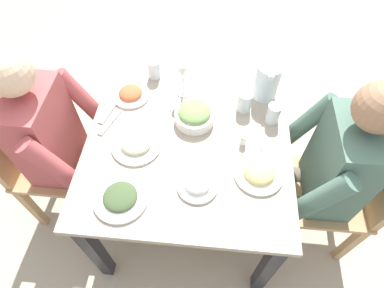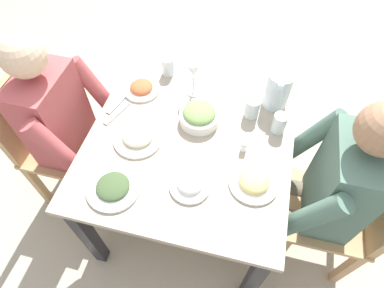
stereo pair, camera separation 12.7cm
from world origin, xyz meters
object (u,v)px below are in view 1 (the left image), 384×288
object	(u,v)px
plate_beans	(136,144)
chair_far	(39,156)
diner_near	(315,170)
water_pitcher	(267,81)
diner_far	(68,143)
chair_near	(348,189)
wine_glass	(183,72)
dining_table	(188,156)
salt_shaker	(243,140)
plate_dolmas	(120,197)
water_glass_near_left	(273,114)
water_glass_far_right	(154,69)
plate_rice_curry	(131,94)
salad_bowl	(194,115)
water_glass_by_pitcher	(245,102)
plate_fries	(259,173)
plate_yoghurt	(197,184)

from	to	relation	value
plate_beans	chair_far	bearing A→B (deg)	86.06
diner_near	water_pitcher	distance (m)	0.48
diner_far	chair_near	bearing A→B (deg)	-91.96
plate_beans	wine_glass	bearing A→B (deg)	-26.28
dining_table	salt_shaker	xyz separation A→B (m)	(0.02, -0.25, 0.14)
plate_dolmas	water_glass_near_left	xyz separation A→B (m)	(0.48, -0.63, 0.04)
water_glass_far_right	salt_shaker	size ratio (longest dim) A/B	1.83
chair_far	plate_rice_curry	xyz separation A→B (m)	(0.27, -0.47, 0.24)
chair_near	plate_dolmas	distance (m)	1.09
diner_near	salad_bowl	bearing A→B (deg)	72.36
water_glass_far_right	diner_far	bearing A→B (deg)	139.03
diner_near	plate_dolmas	world-z (taller)	diner_near
wine_glass	salt_shaker	xyz separation A→B (m)	(-0.29, -0.30, -0.11)
water_glass_near_left	plate_rice_curry	bearing A→B (deg)	82.15
diner_far	water_glass_near_left	bearing A→B (deg)	-80.09
water_glass_by_pitcher	wine_glass	world-z (taller)	wine_glass
plate_dolmas	salad_bowl	bearing A→B (deg)	-30.55
diner_near	water_glass_by_pitcher	world-z (taller)	diner_near
salad_bowl	plate_fries	world-z (taller)	salad_bowl
chair_near	water_pitcher	distance (m)	0.66
chair_near	plate_rice_curry	size ratio (longest dim) A/B	4.61
water_glass_far_right	water_glass_by_pitcher	world-z (taller)	water_glass_by_pitcher
plate_rice_curry	salt_shaker	distance (m)	0.62
salt_shaker	plate_fries	bearing A→B (deg)	-157.56
plate_dolmas	water_pitcher	bearing A→B (deg)	-42.87
plate_yoghurt	diner_far	bearing A→B (deg)	71.39
diner_far	plate_yoghurt	distance (m)	0.69
plate_rice_curry	salt_shaker	xyz separation A→B (m)	(-0.25, -0.57, 0.01)
dining_table	wine_glass	distance (m)	0.41
plate_yoghurt	salt_shaker	bearing A→B (deg)	-38.11
salad_bowl	water_glass_by_pitcher	distance (m)	0.25
salad_bowl	plate_beans	bearing A→B (deg)	124.88
wine_glass	diner_far	bearing A→B (deg)	120.56
water_glass_far_right	wine_glass	xyz separation A→B (m)	(-0.11, -0.17, 0.09)
water_pitcher	plate_rice_curry	world-z (taller)	water_pitcher
water_glass_far_right	diner_near	bearing A→B (deg)	-120.15
water_glass_by_pitcher	water_glass_near_left	bearing A→B (deg)	-114.86
dining_table	diner_near	bearing A→B (deg)	-94.78
chair_near	salad_bowl	world-z (taller)	chair_near
chair_far	plate_beans	world-z (taller)	chair_far
dining_table	plate_fries	xyz separation A→B (m)	(-0.14, -0.32, 0.13)
plate_fries	salt_shaker	size ratio (longest dim) A/B	3.87
water_pitcher	wine_glass	distance (m)	0.41
salad_bowl	plate_dolmas	distance (m)	0.51
chair_near	salt_shaker	bearing A→B (deg)	82.97
plate_fries	water_glass_by_pitcher	distance (m)	0.38
water_glass_near_left	salad_bowl	bearing A→B (deg)	95.61
salad_bowl	water_glass_far_right	xyz separation A→B (m)	(0.29, 0.24, 0.01)
chair_near	salad_bowl	bearing A→B (deg)	76.82
plate_rice_curry	water_glass_near_left	bearing A→B (deg)	-97.85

